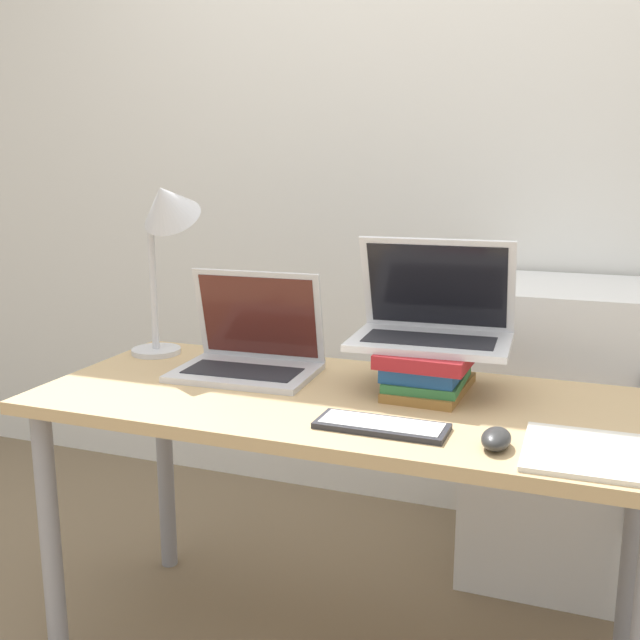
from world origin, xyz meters
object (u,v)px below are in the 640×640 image
book_stack (429,368)px  desk_lamp (165,222)px  mouse (496,439)px  notepad (585,452)px  laptop_on_books (433,322)px  wireless_keyboard (382,426)px  laptop_left (249,353)px  mini_fridge (571,432)px

book_stack → desk_lamp: bearing=176.5°
mouse → notepad: 0.17m
laptop_on_books → desk_lamp: bearing=179.7°
book_stack → wireless_keyboard: book_stack is taller
laptop_left → book_stack: (0.47, 0.00, 0.01)m
laptop_left → laptop_on_books: laptop_on_books is taller
laptop_on_books → notepad: bearing=-41.4°
desk_lamp → mini_fridge: 1.35m
mouse → notepad: (0.16, 0.03, -0.01)m
laptop_left → mouse: (0.68, -0.31, -0.03)m
laptop_on_books → notepad: laptop_on_books is taller
laptop_on_books → laptop_left: bearing=-174.8°
desk_lamp → mini_fridge: (1.07, 0.53, -0.64)m
laptop_left → wireless_keyboard: bearing=-32.8°
mouse → laptop_on_books: bearing=120.4°
desk_lamp → laptop_on_books: bearing=-0.3°
book_stack → laptop_on_books: 0.11m
mouse → notepad: bearing=8.8°
mini_fridge → desk_lamp: bearing=-153.7°
laptop_left → book_stack: laptop_left is taller
laptop_on_books → book_stack: bearing=-86.3°
wireless_keyboard → notepad: wireless_keyboard is taller
laptop_on_books → desk_lamp: 0.77m
laptop_left → laptop_on_books: (0.47, 0.04, 0.11)m
notepad → book_stack: bearing=142.1°
mini_fridge → book_stack: bearing=-119.4°
wireless_keyboard → mini_fridge: (0.36, 0.86, -0.27)m
notepad → mini_fridge: size_ratio=0.28×
book_stack → mouse: (0.20, -0.31, -0.04)m
mouse → mini_fridge: size_ratio=0.11×
notepad → mini_fridge: bearing=92.9°
laptop_left → mouse: laptop_left is taller
laptop_left → book_stack: 0.47m
notepad → mini_fridge: 0.90m
book_stack → mini_fridge: (0.32, 0.57, -0.32)m
book_stack → notepad: 0.47m
laptop_left → notepad: size_ratio=1.45×
laptop_on_books → mouse: 0.43m
wireless_keyboard → mouse: bearing=-5.7°
laptop_left → mini_fridge: bearing=35.8°
desk_lamp → book_stack: bearing=-3.5°
laptop_on_books → wireless_keyboard: bearing=-95.4°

